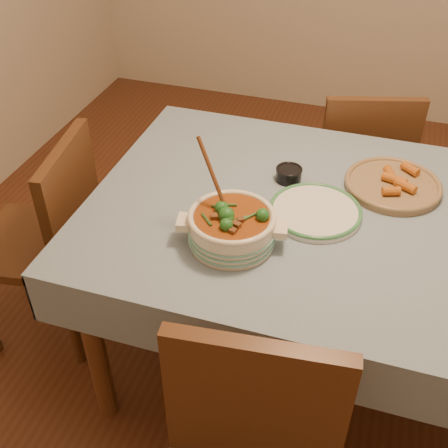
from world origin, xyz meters
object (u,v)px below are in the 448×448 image
(stew_casserole, at_px, (232,225))
(chair_far, at_px, (360,164))
(chair_left, at_px, (52,234))
(white_plate, at_px, (315,211))
(condiment_bowl, at_px, (289,173))
(dining_table, at_px, (346,240))
(fried_plate, at_px, (393,183))

(stew_casserole, relative_size, chair_far, 0.39)
(stew_casserole, xyz_separation_m, chair_left, (-0.74, 0.13, -0.32))
(white_plate, relative_size, chair_far, 0.40)
(chair_far, relative_size, chair_left, 0.96)
(stew_casserole, relative_size, condiment_bowl, 3.23)
(stew_casserole, bearing_deg, condiment_bowl, 76.58)
(dining_table, xyz_separation_m, condiment_bowl, (-0.23, 0.15, 0.12))
(chair_far, height_order, chair_left, chair_left)
(fried_plate, bearing_deg, condiment_bowl, -170.90)
(condiment_bowl, bearing_deg, fried_plate, 9.10)
(chair_far, bearing_deg, stew_casserole, 57.30)
(dining_table, distance_m, chair_far, 0.79)
(dining_table, relative_size, fried_plate, 4.11)
(dining_table, distance_m, fried_plate, 0.26)
(stew_casserole, relative_size, white_plate, 0.96)
(white_plate, height_order, chair_left, chair_left)
(chair_left, bearing_deg, chair_far, 120.93)
(fried_plate, bearing_deg, white_plate, -135.12)
(stew_casserole, distance_m, chair_far, 1.09)
(dining_table, height_order, stew_casserole, stew_casserole)
(dining_table, xyz_separation_m, fried_plate, (0.11, 0.20, 0.11))
(condiment_bowl, distance_m, chair_far, 0.72)
(condiment_bowl, bearing_deg, chair_far, 71.25)
(white_plate, xyz_separation_m, fried_plate, (0.22, 0.22, 0.01))
(stew_casserole, distance_m, condiment_bowl, 0.39)
(stew_casserole, distance_m, white_plate, 0.30)
(dining_table, height_order, chair_far, chair_far)
(white_plate, bearing_deg, stew_casserole, -135.32)
(condiment_bowl, xyz_separation_m, fried_plate, (0.34, 0.06, -0.01))
(fried_plate, distance_m, chair_left, 1.25)
(condiment_bowl, relative_size, chair_far, 0.12)
(stew_casserole, bearing_deg, fried_plate, 44.78)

